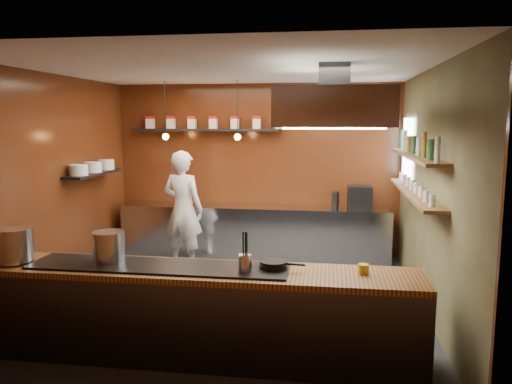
% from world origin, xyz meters
% --- Properties ---
extents(floor, '(5.00, 5.00, 0.00)m').
position_xyz_m(floor, '(0.00, 0.00, 0.00)').
color(floor, black).
rests_on(floor, ground).
extents(back_wall, '(5.00, 0.00, 5.00)m').
position_xyz_m(back_wall, '(0.00, 2.50, 1.50)').
color(back_wall, '#3F170B').
rests_on(back_wall, ground).
extents(left_wall, '(0.00, 5.00, 5.00)m').
position_xyz_m(left_wall, '(-2.50, 0.00, 1.50)').
color(left_wall, '#3F170B').
rests_on(left_wall, ground).
extents(right_wall, '(0.00, 5.00, 5.00)m').
position_xyz_m(right_wall, '(2.50, 0.00, 1.50)').
color(right_wall, '#4A442A').
rests_on(right_wall, ground).
extents(ceiling, '(5.00, 5.00, 0.00)m').
position_xyz_m(ceiling, '(0.00, 0.00, 3.00)').
color(ceiling, silver).
rests_on(ceiling, back_wall).
extents(window_pane, '(0.00, 1.00, 1.00)m').
position_xyz_m(window_pane, '(2.45, 1.70, 1.90)').
color(window_pane, white).
rests_on(window_pane, right_wall).
extents(prep_counter, '(4.60, 0.65, 0.90)m').
position_xyz_m(prep_counter, '(0.00, 2.17, 0.45)').
color(prep_counter, silver).
rests_on(prep_counter, floor).
extents(pass_counter, '(4.40, 0.72, 0.94)m').
position_xyz_m(pass_counter, '(-0.00, -1.60, 0.47)').
color(pass_counter, '#38383D').
rests_on(pass_counter, floor).
extents(tin_shelf, '(2.60, 0.26, 0.04)m').
position_xyz_m(tin_shelf, '(-0.90, 2.36, 2.20)').
color(tin_shelf, black).
rests_on(tin_shelf, back_wall).
extents(plate_shelf, '(0.30, 1.40, 0.04)m').
position_xyz_m(plate_shelf, '(-2.34, 1.00, 1.55)').
color(plate_shelf, black).
rests_on(plate_shelf, left_wall).
extents(bottle_shelf_upper, '(0.26, 2.80, 0.04)m').
position_xyz_m(bottle_shelf_upper, '(2.34, 0.30, 1.92)').
color(bottle_shelf_upper, brown).
rests_on(bottle_shelf_upper, right_wall).
extents(bottle_shelf_lower, '(0.26, 2.80, 0.04)m').
position_xyz_m(bottle_shelf_lower, '(2.34, 0.30, 1.45)').
color(bottle_shelf_lower, brown).
rests_on(bottle_shelf_lower, right_wall).
extents(extractor_hood, '(1.20, 2.00, 0.72)m').
position_xyz_m(extractor_hood, '(1.30, -0.40, 2.51)').
color(extractor_hood, '#38383D').
rests_on(extractor_hood, ceiling).
extents(pendant_left, '(0.10, 0.10, 0.95)m').
position_xyz_m(pendant_left, '(-1.40, 1.70, 2.15)').
color(pendant_left, black).
rests_on(pendant_left, ceiling).
extents(pendant_right, '(0.10, 0.10, 0.95)m').
position_xyz_m(pendant_right, '(-0.20, 1.70, 2.15)').
color(pendant_right, black).
rests_on(pendant_right, ceiling).
extents(storage_tins, '(2.43, 0.13, 0.22)m').
position_xyz_m(storage_tins, '(-0.75, 2.36, 2.33)').
color(storage_tins, beige).
rests_on(storage_tins, tin_shelf).
extents(plate_stacks, '(0.26, 1.16, 0.16)m').
position_xyz_m(plate_stacks, '(-2.34, 1.00, 1.65)').
color(plate_stacks, white).
rests_on(plate_stacks, plate_shelf).
extents(bottles, '(0.06, 2.66, 0.24)m').
position_xyz_m(bottles, '(2.34, 0.30, 2.06)').
color(bottles, silver).
rests_on(bottles, bottle_shelf_upper).
extents(wine_glasses, '(0.07, 2.37, 0.13)m').
position_xyz_m(wine_glasses, '(2.34, 0.30, 1.53)').
color(wine_glasses, silver).
rests_on(wine_glasses, bottle_shelf_lower).
extents(stockpot_large, '(0.43, 0.43, 0.34)m').
position_xyz_m(stockpot_large, '(-1.89, -1.68, 1.11)').
color(stockpot_large, '#B9BCC1').
rests_on(stockpot_large, pass_counter).
extents(stockpot_small, '(0.35, 0.35, 0.30)m').
position_xyz_m(stockpot_small, '(-0.95, -1.53, 1.09)').
color(stockpot_small, '#B6B8BD').
rests_on(stockpot_small, pass_counter).
extents(utensil_crock, '(0.16, 0.16, 0.16)m').
position_xyz_m(utensil_crock, '(0.49, -1.69, 1.02)').
color(utensil_crock, silver).
rests_on(utensil_crock, pass_counter).
extents(frying_pan, '(0.45, 0.28, 0.07)m').
position_xyz_m(frying_pan, '(0.75, -1.53, 0.97)').
color(frying_pan, black).
rests_on(frying_pan, pass_counter).
extents(butter_jar, '(0.12, 0.12, 0.09)m').
position_xyz_m(butter_jar, '(1.61, -1.52, 0.97)').
color(butter_jar, gold).
rests_on(butter_jar, pass_counter).
extents(espresso_machine, '(0.40, 0.38, 0.38)m').
position_xyz_m(espresso_machine, '(1.78, 2.17, 1.09)').
color(espresso_machine, black).
rests_on(espresso_machine, prep_counter).
extents(chef, '(0.79, 0.62, 1.90)m').
position_xyz_m(chef, '(-1.04, 1.39, 0.95)').
color(chef, white).
rests_on(chef, floor).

